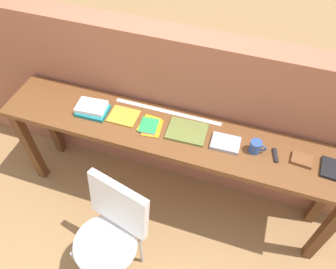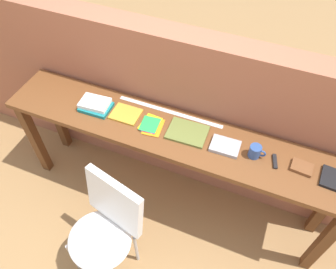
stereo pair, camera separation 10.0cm
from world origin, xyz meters
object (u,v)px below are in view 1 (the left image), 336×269
object	(u,v)px
mug	(256,147)
leather_journal_brown	(302,160)
book_stack_leftmost	(92,109)
multitool_folded	(275,155)
magazine_cycling	(124,116)
chair_white_moulded	(110,231)
pamphlet_pile_colourful	(150,126)
book_open_centre	(187,131)
book_repair_rightmost	(336,170)

from	to	relation	value
mug	leather_journal_brown	distance (m)	0.30
book_stack_leftmost	leather_journal_brown	xyz separation A→B (m)	(1.47, 0.02, -0.02)
multitool_folded	magazine_cycling	bearing A→B (deg)	179.40
chair_white_moulded	leather_journal_brown	distance (m)	1.33
book_stack_leftmost	magazine_cycling	size ratio (longest dim) A/B	1.14
book_stack_leftmost	leather_journal_brown	world-z (taller)	book_stack_leftmost
magazine_cycling	multitool_folded	bearing A→B (deg)	-1.08
pamphlet_pile_colourful	chair_white_moulded	bearing A→B (deg)	-94.74
chair_white_moulded	magazine_cycling	distance (m)	0.79
magazine_cycling	leather_journal_brown	size ratio (longest dim) A/B	1.57
book_open_centre	leather_journal_brown	bearing A→B (deg)	-2.12
mug	book_open_centre	bearing A→B (deg)	178.08
chair_white_moulded	magazine_cycling	world-z (taller)	magazine_cycling
book_stack_leftmost	pamphlet_pile_colourful	size ratio (longest dim) A/B	1.20
magazine_cycling	pamphlet_pile_colourful	xyz separation A→B (m)	(0.21, -0.03, -0.00)
magazine_cycling	book_open_centre	size ratio (longest dim) A/B	0.76
book_repair_rightmost	book_stack_leftmost	bearing A→B (deg)	-175.88
pamphlet_pile_colourful	mug	xyz separation A→B (m)	(0.73, 0.01, 0.04)
chair_white_moulded	book_repair_rightmost	distance (m)	1.50
pamphlet_pile_colourful	mug	world-z (taller)	mug
book_open_centre	leather_journal_brown	world-z (taller)	leather_journal_brown
mug	multitool_folded	bearing A→B (deg)	0.06
pamphlet_pile_colourful	leather_journal_brown	bearing A→B (deg)	1.67
multitool_folded	leather_journal_brown	bearing A→B (deg)	5.14
mug	multitool_folded	world-z (taller)	mug
chair_white_moulded	mug	xyz separation A→B (m)	(0.78, 0.68, 0.40)
book_repair_rightmost	pamphlet_pile_colourful	bearing A→B (deg)	-175.48
book_repair_rightmost	chair_white_moulded	bearing A→B (deg)	-148.37
leather_journal_brown	multitool_folded	bearing A→B (deg)	-170.40
multitool_folded	book_repair_rightmost	distance (m)	0.37
multitool_folded	book_repair_rightmost	size ratio (longest dim) A/B	0.61
multitool_folded	leather_journal_brown	xyz separation A→B (m)	(0.16, 0.01, 0.00)
book_stack_leftmost	magazine_cycling	distance (m)	0.24
pamphlet_pile_colourful	book_repair_rightmost	bearing A→B (deg)	0.68
book_stack_leftmost	pamphlet_pile_colourful	world-z (taller)	book_stack_leftmost
magazine_cycling	pamphlet_pile_colourful	world-z (taller)	same
pamphlet_pile_colourful	mug	distance (m)	0.73
chair_white_moulded	book_stack_leftmost	size ratio (longest dim) A/B	3.83
magazine_cycling	leather_journal_brown	world-z (taller)	leather_journal_brown
book_open_centre	leather_journal_brown	distance (m)	0.77
mug	pamphlet_pile_colourful	bearing A→B (deg)	-178.83
chair_white_moulded	book_stack_leftmost	world-z (taller)	book_stack_leftmost
leather_journal_brown	pamphlet_pile_colourful	bearing A→B (deg)	-173.88
book_open_centre	mug	size ratio (longest dim) A/B	2.45
book_stack_leftmost	magazine_cycling	xyz separation A→B (m)	(0.24, 0.02, -0.02)
magazine_cycling	leather_journal_brown	bearing A→B (deg)	-0.31
chair_white_moulded	book_repair_rightmost	bearing A→B (deg)	27.79
mug	book_repair_rightmost	bearing A→B (deg)	-0.02
pamphlet_pile_colourful	book_open_centre	xyz separation A→B (m)	(0.26, 0.03, 0.00)
book_open_centre	chair_white_moulded	bearing A→B (deg)	-116.35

